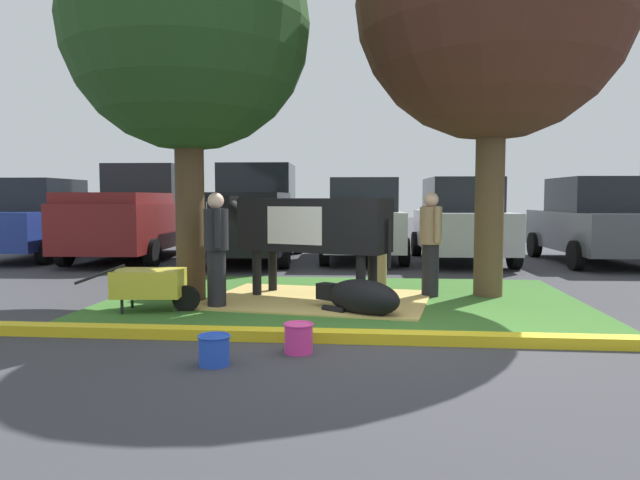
{
  "coord_description": "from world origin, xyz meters",
  "views": [
    {
      "loc": [
        0.01,
        -6.54,
        1.55
      ],
      "look_at": [
        -0.87,
        2.5,
        0.9
      ],
      "focal_mm": 33.34,
      "sensor_mm": 36.0,
      "label": 1
    }
  ],
  "objects_px": {
    "shade_tree_left": "(187,29)",
    "sedan_silver": "(363,220)",
    "shade_tree_right": "(493,3)",
    "person_handler": "(431,241)",
    "calf_lying": "(361,297)",
    "pickup_truck_maroon": "(137,215)",
    "bucket_blue": "(214,349)",
    "sedan_red": "(593,222)",
    "pickup_truck_black": "(252,215)",
    "wheelbarrow": "(151,284)",
    "cow_holstein": "(307,226)",
    "hatchback_white": "(461,221)",
    "bucket_pink": "(299,337)",
    "person_visitor_far": "(380,240)",
    "person_visitor_near": "(216,247)",
    "sedan_blue": "(39,220)"
  },
  "relations": [
    {
      "from": "person_visitor_near",
      "to": "sedan_blue",
      "type": "bearing_deg",
      "value": 135.16
    },
    {
      "from": "shade_tree_left",
      "to": "person_visitor_near",
      "type": "distance_m",
      "value": 3.22
    },
    {
      "from": "cow_holstein",
      "to": "pickup_truck_maroon",
      "type": "bearing_deg",
      "value": 132.14
    },
    {
      "from": "cow_holstein",
      "to": "sedan_red",
      "type": "xyz_separation_m",
      "value": [
        6.12,
        5.57,
        -0.14
      ]
    },
    {
      "from": "shade_tree_left",
      "to": "wheelbarrow",
      "type": "height_order",
      "value": "shade_tree_left"
    },
    {
      "from": "sedan_silver",
      "to": "sedan_red",
      "type": "distance_m",
      "value": 5.43
    },
    {
      "from": "shade_tree_right",
      "to": "bucket_blue",
      "type": "xyz_separation_m",
      "value": [
        -3.22,
        -4.14,
        -4.34
      ]
    },
    {
      "from": "pickup_truck_maroon",
      "to": "pickup_truck_black",
      "type": "height_order",
      "value": "same"
    },
    {
      "from": "calf_lying",
      "to": "pickup_truck_maroon",
      "type": "height_order",
      "value": "pickup_truck_maroon"
    },
    {
      "from": "wheelbarrow",
      "to": "bucket_blue",
      "type": "height_order",
      "value": "wheelbarrow"
    },
    {
      "from": "cow_holstein",
      "to": "pickup_truck_maroon",
      "type": "relative_size",
      "value": 0.55
    },
    {
      "from": "shade_tree_left",
      "to": "shade_tree_right",
      "type": "relative_size",
      "value": 0.88
    },
    {
      "from": "shade_tree_right",
      "to": "person_handler",
      "type": "bearing_deg",
      "value": -170.42
    },
    {
      "from": "bucket_blue",
      "to": "hatchback_white",
      "type": "bearing_deg",
      "value": 69.41
    },
    {
      "from": "bucket_pink",
      "to": "pickup_truck_maroon",
      "type": "xyz_separation_m",
      "value": [
        -5.32,
        8.75,
        0.96
      ]
    },
    {
      "from": "shade_tree_left",
      "to": "cow_holstein",
      "type": "height_order",
      "value": "shade_tree_left"
    },
    {
      "from": "wheelbarrow",
      "to": "calf_lying",
      "type": "bearing_deg",
      "value": 1.19
    },
    {
      "from": "calf_lying",
      "to": "person_visitor_far",
      "type": "xyz_separation_m",
      "value": [
        0.25,
        2.6,
        0.57
      ]
    },
    {
      "from": "person_visitor_near",
      "to": "shade_tree_right",
      "type": "bearing_deg",
      "value": 19.67
    },
    {
      "from": "sedan_blue",
      "to": "sedan_silver",
      "type": "relative_size",
      "value": 1.0
    },
    {
      "from": "calf_lying",
      "to": "person_visitor_near",
      "type": "xyz_separation_m",
      "value": [
        -2.01,
        0.26,
        0.63
      ]
    },
    {
      "from": "pickup_truck_black",
      "to": "sedan_red",
      "type": "relative_size",
      "value": 1.22
    },
    {
      "from": "person_handler",
      "to": "pickup_truck_maroon",
      "type": "bearing_deg",
      "value": 142.66
    },
    {
      "from": "person_handler",
      "to": "pickup_truck_black",
      "type": "xyz_separation_m",
      "value": [
        -3.94,
        5.29,
        0.24
      ]
    },
    {
      "from": "wheelbarrow",
      "to": "hatchback_white",
      "type": "bearing_deg",
      "value": 53.73
    },
    {
      "from": "bucket_pink",
      "to": "calf_lying",
      "type": "bearing_deg",
      "value": 73.97
    },
    {
      "from": "pickup_truck_maroon",
      "to": "cow_holstein",
      "type": "bearing_deg",
      "value": -47.86
    },
    {
      "from": "wheelbarrow",
      "to": "shade_tree_right",
      "type": "bearing_deg",
      "value": 19.89
    },
    {
      "from": "sedan_blue",
      "to": "pickup_truck_black",
      "type": "height_order",
      "value": "pickup_truck_black"
    },
    {
      "from": "sedan_blue",
      "to": "person_visitor_near",
      "type": "bearing_deg",
      "value": -44.84
    },
    {
      "from": "calf_lying",
      "to": "sedan_red",
      "type": "bearing_deg",
      "value": 52.28
    },
    {
      "from": "shade_tree_left",
      "to": "sedan_silver",
      "type": "bearing_deg",
      "value": 69.15
    },
    {
      "from": "person_visitor_far",
      "to": "pickup_truck_maroon",
      "type": "distance_m",
      "value": 7.43
    },
    {
      "from": "person_handler",
      "to": "sedan_silver",
      "type": "distance_m",
      "value": 5.7
    },
    {
      "from": "pickup_truck_maroon",
      "to": "person_visitor_far",
      "type": "bearing_deg",
      "value": -34.36
    },
    {
      "from": "shade_tree_left",
      "to": "calf_lying",
      "type": "relative_size",
      "value": 4.64
    },
    {
      "from": "shade_tree_right",
      "to": "person_handler",
      "type": "relative_size",
      "value": 4.05
    },
    {
      "from": "pickup_truck_maroon",
      "to": "bucket_pink",
      "type": "bearing_deg",
      "value": -58.7
    },
    {
      "from": "shade_tree_left",
      "to": "person_visitor_far",
      "type": "xyz_separation_m",
      "value": [
        2.8,
        1.79,
        -3.19
      ]
    },
    {
      "from": "sedan_blue",
      "to": "sedan_silver",
      "type": "xyz_separation_m",
      "value": [
        8.22,
        0.5,
        0.0
      ]
    },
    {
      "from": "calf_lying",
      "to": "bucket_blue",
      "type": "height_order",
      "value": "calf_lying"
    },
    {
      "from": "sedan_blue",
      "to": "sedan_silver",
      "type": "height_order",
      "value": "same"
    },
    {
      "from": "shade_tree_left",
      "to": "sedan_blue",
      "type": "relative_size",
      "value": 1.3
    },
    {
      "from": "person_visitor_near",
      "to": "wheelbarrow",
      "type": "xyz_separation_m",
      "value": [
        -0.82,
        -0.32,
        -0.48
      ]
    },
    {
      "from": "bucket_blue",
      "to": "sedan_blue",
      "type": "relative_size",
      "value": 0.07
    },
    {
      "from": "hatchback_white",
      "to": "cow_holstein",
      "type": "bearing_deg",
      "value": -118.74
    },
    {
      "from": "person_handler",
      "to": "bucket_pink",
      "type": "bearing_deg",
      "value": -114.59
    },
    {
      "from": "bucket_pink",
      "to": "pickup_truck_black",
      "type": "distance_m",
      "value": 9.13
    },
    {
      "from": "hatchback_white",
      "to": "bucket_blue",
      "type": "bearing_deg",
      "value": -110.59
    },
    {
      "from": "wheelbarrow",
      "to": "hatchback_white",
      "type": "relative_size",
      "value": 0.36
    }
  ]
}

